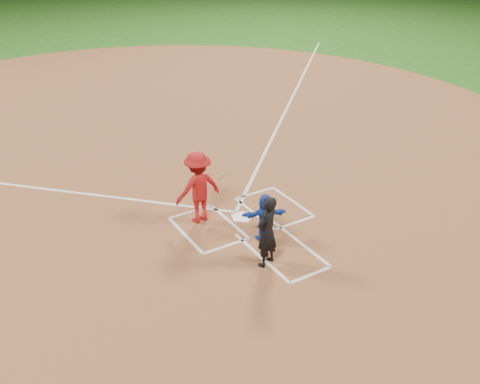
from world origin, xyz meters
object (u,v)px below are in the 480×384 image
catcher (265,217)px  home_plate (242,217)px  umpire (267,232)px  batter_at_plate (198,187)px

catcher → home_plate: bearing=-72.1°
catcher → umpire: 1.05m
catcher → batter_at_plate: size_ratio=0.63×
home_plate → catcher: catcher is taller
home_plate → umpire: 2.20m
home_plate → umpire: (-0.59, -1.96, 0.82)m
umpire → batter_at_plate: 2.44m
home_plate → batter_at_plate: size_ratio=0.33×
umpire → batter_at_plate: (-0.38, 2.41, 0.09)m
catcher → batter_at_plate: batter_at_plate is taller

